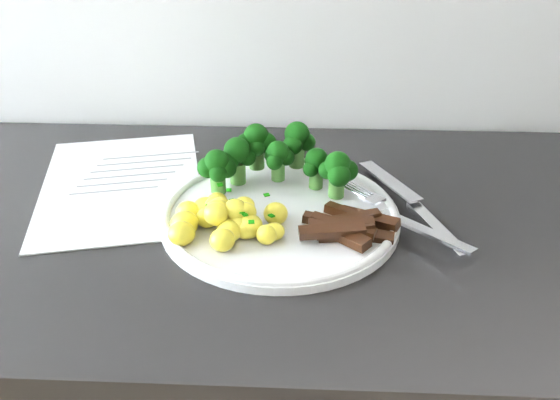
% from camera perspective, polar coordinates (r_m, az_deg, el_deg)
% --- Properties ---
extents(recipe_paper, '(0.29, 0.36, 0.00)m').
position_cam_1_polar(recipe_paper, '(0.88, -15.14, 1.49)').
color(recipe_paper, white).
rests_on(recipe_paper, counter).
extents(plate, '(0.31, 0.31, 0.02)m').
position_cam_1_polar(plate, '(0.77, -0.00, -1.35)').
color(plate, white).
rests_on(plate, counter).
extents(broccoli, '(0.22, 0.13, 0.08)m').
position_cam_1_polar(broccoli, '(0.81, -0.30, 4.28)').
color(broccoli, '#3A6926').
rests_on(broccoli, plate).
extents(potatoes, '(0.14, 0.12, 0.05)m').
position_cam_1_polar(potatoes, '(0.73, -5.51, -1.81)').
color(potatoes, yellow).
rests_on(potatoes, plate).
extents(beef_strips, '(0.13, 0.10, 0.02)m').
position_cam_1_polar(beef_strips, '(0.73, 6.54, -2.54)').
color(beef_strips, black).
rests_on(beef_strips, plate).
extents(fork, '(0.15, 0.18, 0.02)m').
position_cam_1_polar(fork, '(0.75, 12.13, -1.84)').
color(fork, silver).
rests_on(fork, plate).
extents(knife, '(0.12, 0.24, 0.03)m').
position_cam_1_polar(knife, '(0.79, 13.65, -1.41)').
color(knife, silver).
rests_on(knife, plate).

